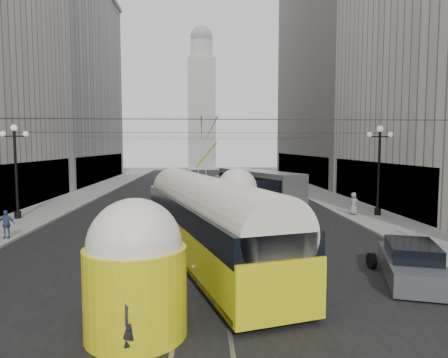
{
  "coord_description": "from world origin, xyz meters",
  "views": [
    {
      "loc": [
        0.02,
        -9.7,
        5.09
      ],
      "look_at": [
        1.36,
        14.68,
        3.07
      ],
      "focal_mm": 32.0,
      "sensor_mm": 36.0,
      "label": 1
    }
  ],
  "objects": [
    {
      "name": "pedestrian_sidewalk_right",
      "position": [
        10.89,
        18.19,
        0.96
      ],
      "size": [
        0.9,
        0.7,
        1.62
      ],
      "primitive_type": "imported",
      "rotation": [
        0.0,
        0.0,
        2.84
      ],
      "color": "gray",
      "rests_on": "sidewalk_right"
    },
    {
      "name": "sedan_grey",
      "position": [
        7.9,
        4.61,
        0.66
      ],
      "size": [
        3.25,
        4.99,
        1.46
      ],
      "color": "#535558",
      "rests_on": "ground"
    },
    {
      "name": "streetcar",
      "position": [
        0.19,
        7.76,
        1.84
      ],
      "size": [
        6.66,
        16.66,
        3.77
      ],
      "color": "yellow",
      "rests_on": "ground"
    },
    {
      "name": "road",
      "position": [
        0.0,
        32.5,
        0.0
      ],
      "size": [
        20.0,
        85.0,
        0.02
      ],
      "primitive_type": "cube",
      "color": "black",
      "rests_on": "ground"
    },
    {
      "name": "pedestrian_sidewalk_left",
      "position": [
        -10.5,
        11.98,
        0.91
      ],
      "size": [
        0.93,
        0.59,
        1.52
      ],
      "primitive_type": "imported",
      "rotation": [
        0.0,
        0.0,
        0.1
      ],
      "color": "#3D4E86",
      "rests_on": "sidewalk_left"
    },
    {
      "name": "building_left_far",
      "position": [
        -19.99,
        48.0,
        14.31
      ],
      "size": [
        12.6,
        28.6,
        28.6
      ],
      "color": "#999999",
      "rests_on": "ground"
    },
    {
      "name": "pedestrian_crossing_b",
      "position": [
        -0.06,
        4.4,
        0.77
      ],
      "size": [
        0.75,
        0.87,
        1.54
      ],
      "primitive_type": "imported",
      "rotation": [
        0.0,
        0.0,
        -1.32
      ],
      "color": "#AFABA3",
      "rests_on": "ground"
    },
    {
      "name": "lamppost_right_mid",
      "position": [
        12.6,
        18.0,
        3.74
      ],
      "size": [
        1.86,
        0.44,
        6.37
      ],
      "color": "black",
      "rests_on": "sidewalk_right"
    },
    {
      "name": "city_bus",
      "position": [
        5.02,
        25.57,
        1.58
      ],
      "size": [
        6.55,
        11.81,
        2.89
      ],
      "color": "gray",
      "rests_on": "ground"
    },
    {
      "name": "distant_tower",
      "position": [
        0.0,
        80.0,
        14.97
      ],
      "size": [
        6.0,
        6.0,
        31.36
      ],
      "color": "#B2AFA8",
      "rests_on": "ground"
    },
    {
      "name": "pedestrian_crossing_a",
      "position": [
        -1.65,
        -0.38,
        0.94
      ],
      "size": [
        0.75,
        0.82,
        1.89
      ],
      "primitive_type": "imported",
      "rotation": [
        0.0,
        0.0,
        1.01
      ],
      "color": "black",
      "rests_on": "ground"
    },
    {
      "name": "building_right_far",
      "position": [
        20.0,
        48.0,
        16.31
      ],
      "size": [
        12.6,
        32.6,
        32.6
      ],
      "color": "#514C47",
      "rests_on": "ground"
    },
    {
      "name": "rail_right",
      "position": [
        0.75,
        32.5,
        0.0
      ],
      "size": [
        0.12,
        85.0,
        0.04
      ],
      "primitive_type": "cube",
      "color": "gray",
      "rests_on": "ground"
    },
    {
      "name": "catenary",
      "position": [
        0.12,
        31.49,
        5.88
      ],
      "size": [
        25.0,
        72.0,
        0.23
      ],
      "color": "black",
      "rests_on": "ground"
    },
    {
      "name": "sedan_dark_far",
      "position": [
        -2.41,
        51.67,
        0.57
      ],
      "size": [
        1.75,
        4.06,
        1.27
      ],
      "color": "black",
      "rests_on": "ground"
    },
    {
      "name": "ground",
      "position": [
        0.0,
        0.0,
        0.0
      ],
      "size": [
        170.0,
        170.0,
        0.0
      ],
      "primitive_type": "plane",
      "color": "slate",
      "rests_on": "ground"
    },
    {
      "name": "sidewalk_left",
      "position": [
        -12.0,
        36.0,
        0.07
      ],
      "size": [
        4.0,
        72.0,
        0.15
      ],
      "primitive_type": "cube",
      "color": "gray",
      "rests_on": "ground"
    },
    {
      "name": "sidewalk_right",
      "position": [
        12.0,
        36.0,
        0.07
      ],
      "size": [
        4.0,
        72.0,
        0.15
      ],
      "primitive_type": "cube",
      "color": "gray",
      "rests_on": "ground"
    },
    {
      "name": "rail_left",
      "position": [
        -0.75,
        32.5,
        0.0
      ],
      "size": [
        0.12,
        85.0,
        0.04
      ],
      "primitive_type": "cube",
      "color": "gray",
      "rests_on": "ground"
    },
    {
      "name": "sedan_white_far",
      "position": [
        3.54,
        45.69,
        0.61
      ],
      "size": [
        3.37,
        4.62,
        1.35
      ],
      "color": "white",
      "rests_on": "ground"
    },
    {
      "name": "lamppost_left_mid",
      "position": [
        -12.6,
        18.0,
        3.74
      ],
      "size": [
        1.86,
        0.44,
        6.37
      ],
      "color": "black",
      "rests_on": "sidewalk_left"
    }
  ]
}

